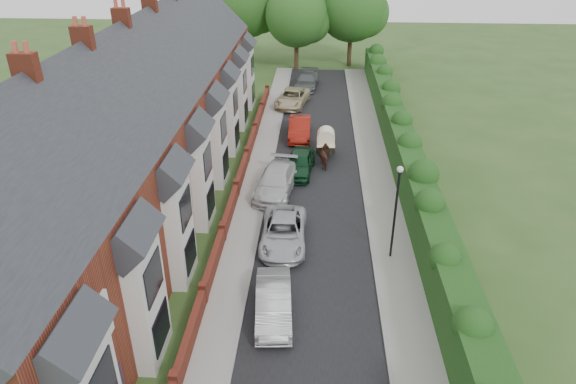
% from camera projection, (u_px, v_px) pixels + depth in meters
% --- Properties ---
extents(ground, '(140.00, 140.00, 0.00)m').
position_uv_depth(ground, '(323.00, 308.00, 22.79)').
color(ground, '#2D4C1E').
rests_on(ground, ground).
extents(road, '(6.00, 58.00, 0.02)m').
position_uv_depth(road, '(315.00, 191.00, 32.47)').
color(road, black).
rests_on(road, ground).
extents(pavement_hedge_side, '(2.20, 58.00, 0.12)m').
position_uv_depth(pavement_hedge_side, '(380.00, 192.00, 32.24)').
color(pavement_hedge_side, gray).
rests_on(pavement_hedge_side, ground).
extents(pavement_house_side, '(1.70, 58.00, 0.12)m').
position_uv_depth(pavement_house_side, '(255.00, 188.00, 32.65)').
color(pavement_house_side, gray).
rests_on(pavement_house_side, ground).
extents(kerb_hedge_side, '(0.18, 58.00, 0.13)m').
position_uv_depth(kerb_hedge_side, '(364.00, 191.00, 32.29)').
color(kerb_hedge_side, gray).
rests_on(kerb_hedge_side, ground).
extents(kerb_house_side, '(0.18, 58.00, 0.13)m').
position_uv_depth(kerb_house_side, '(267.00, 188.00, 32.60)').
color(kerb_house_side, gray).
rests_on(kerb_house_side, ground).
extents(hedge, '(2.10, 58.00, 2.85)m').
position_uv_depth(hedge, '(412.00, 170.00, 31.41)').
color(hedge, '#1A3A12').
rests_on(hedge, ground).
extents(terrace_row, '(9.05, 40.50, 11.50)m').
position_uv_depth(terrace_row, '(140.00, 127.00, 30.00)').
color(terrace_row, brown).
rests_on(terrace_row, ground).
extents(garden_wall_row, '(0.35, 40.35, 1.10)m').
position_uv_depth(garden_wall_row, '(237.00, 190.00, 31.63)').
color(garden_wall_row, maroon).
rests_on(garden_wall_row, ground).
extents(lamppost, '(0.32, 0.32, 5.16)m').
position_uv_depth(lamppost, '(396.00, 201.00, 24.56)').
color(lamppost, black).
rests_on(lamppost, ground).
extents(tree_far_left, '(7.14, 6.80, 9.29)m').
position_uv_depth(tree_far_left, '(300.00, 17.00, 55.41)').
color(tree_far_left, '#332316').
rests_on(tree_far_left, ground).
extents(tree_far_right, '(7.98, 7.60, 10.31)m').
position_uv_depth(tree_far_right, '(355.00, 8.00, 56.56)').
color(tree_far_right, '#332316').
rests_on(tree_far_right, ground).
extents(tree_far_back, '(8.40, 8.00, 10.82)m').
position_uv_depth(tree_far_back, '(249.00, 3.00, 57.92)').
color(tree_far_back, '#332316').
rests_on(tree_far_back, ground).
extents(car_silver_a, '(1.87, 4.43, 1.42)m').
position_uv_depth(car_silver_a, '(274.00, 302.00, 22.04)').
color(car_silver_a, '#A1A1A6').
rests_on(car_silver_a, ground).
extents(car_silver_b, '(2.39, 5.08, 1.40)m').
position_uv_depth(car_silver_b, '(284.00, 232.00, 26.96)').
color(car_silver_b, '#B8BBC0').
rests_on(car_silver_b, ground).
extents(car_white, '(2.89, 5.61, 1.56)m').
position_uv_depth(car_white, '(276.00, 182.00, 31.88)').
color(car_white, silver).
rests_on(car_white, ground).
extents(car_green, '(2.21, 4.55, 1.50)m').
position_uv_depth(car_green, '(299.00, 163.00, 34.38)').
color(car_green, '#10381E').
rests_on(car_green, ground).
extents(car_red, '(1.68, 4.72, 1.55)m').
position_uv_depth(car_red, '(300.00, 128.00, 39.92)').
color(car_red, maroon).
rests_on(car_red, ground).
extents(car_beige, '(3.39, 5.65, 1.47)m').
position_uv_depth(car_beige, '(292.00, 98.00, 46.65)').
color(car_beige, '#C3B58D').
rests_on(car_beige, ground).
extents(car_grey, '(2.55, 5.30, 1.49)m').
position_uv_depth(car_grey, '(307.00, 81.00, 51.50)').
color(car_grey, '#4F5255').
rests_on(car_grey, ground).
extents(horse, '(1.15, 1.87, 1.47)m').
position_uv_depth(horse, '(326.00, 157.00, 35.23)').
color(horse, '#432318').
rests_on(horse, ground).
extents(horse_cart, '(1.33, 2.94, 2.12)m').
position_uv_depth(horse_cart, '(326.00, 140.00, 36.65)').
color(horse_cart, black).
rests_on(horse_cart, ground).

